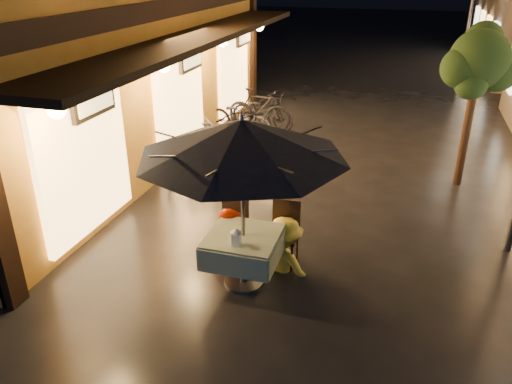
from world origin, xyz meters
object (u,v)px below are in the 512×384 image
(cafe_table, at_px, (243,247))
(table_lantern, at_px, (237,236))
(patio_umbrella, at_px, (242,138))
(person_orange, at_px, (227,211))
(bicycle_0, at_px, (203,168))
(person_yellow, at_px, (285,220))

(cafe_table, height_order, table_lantern, table_lantern)
(cafe_table, xyz_separation_m, patio_umbrella, (0.00, -0.00, 1.56))
(table_lantern, height_order, person_orange, person_orange)
(table_lantern, height_order, bicycle_0, table_lantern)
(table_lantern, bearing_deg, patio_umbrella, 90.00)
(cafe_table, height_order, patio_umbrella, patio_umbrella)
(patio_umbrella, relative_size, person_orange, 1.66)
(person_yellow, distance_m, bicycle_0, 3.24)
(person_yellow, bearing_deg, cafe_table, 69.40)
(table_lantern, distance_m, person_yellow, 0.95)
(patio_umbrella, xyz_separation_m, table_lantern, (0.00, -0.27, -1.23))
(cafe_table, xyz_separation_m, person_yellow, (0.44, 0.56, 0.19))
(table_lantern, bearing_deg, person_yellow, 62.38)
(cafe_table, distance_m, bicycle_0, 3.40)
(cafe_table, bearing_deg, patio_umbrella, -17.35)
(table_lantern, bearing_deg, person_orange, 118.10)
(cafe_table, relative_size, table_lantern, 3.96)
(person_yellow, relative_size, bicycle_0, 1.00)
(person_orange, relative_size, bicycle_0, 1.06)
(person_orange, bearing_deg, bicycle_0, -54.49)
(cafe_table, relative_size, person_yellow, 0.64)
(cafe_table, distance_m, person_yellow, 0.74)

